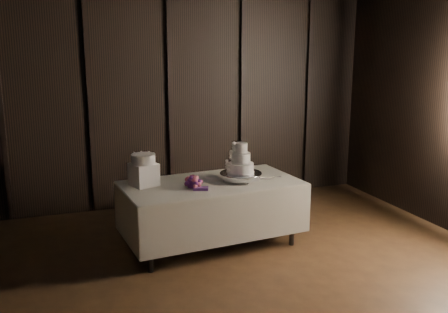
% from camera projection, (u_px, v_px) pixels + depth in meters
% --- Properties ---
extents(room, '(6.08, 7.08, 3.08)m').
position_uv_depth(room, '(276.00, 149.00, 3.84)').
color(room, black).
rests_on(room, ground).
extents(display_table, '(2.08, 1.22, 0.76)m').
position_uv_depth(display_table, '(212.00, 211.00, 5.72)').
color(display_table, '#EFE7CF').
rests_on(display_table, ground).
extents(cake_stand, '(0.56, 0.56, 0.09)m').
position_uv_depth(cake_stand, '(241.00, 177.00, 5.72)').
color(cake_stand, silver).
rests_on(cake_stand, display_table).
extents(wedding_cake, '(0.33, 0.29, 0.35)m').
position_uv_depth(wedding_cake, '(239.00, 162.00, 5.66)').
color(wedding_cake, white).
rests_on(wedding_cake, cake_stand).
extents(bouquet, '(0.37, 0.43, 0.17)m').
position_uv_depth(bouquet, '(193.00, 182.00, 5.44)').
color(bouquet, '#C5475F').
rests_on(bouquet, display_table).
extents(box_pedestal, '(0.33, 0.33, 0.25)m').
position_uv_depth(box_pedestal, '(144.00, 175.00, 5.50)').
color(box_pedestal, white).
rests_on(box_pedestal, display_table).
extents(small_cake, '(0.30, 0.30, 0.11)m').
position_uv_depth(small_cake, '(143.00, 159.00, 5.46)').
color(small_cake, white).
rests_on(small_cake, box_pedestal).
extents(cake_knife, '(0.37, 0.02, 0.01)m').
position_uv_depth(cake_knife, '(263.00, 179.00, 5.77)').
color(cake_knife, silver).
rests_on(cake_knife, display_table).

